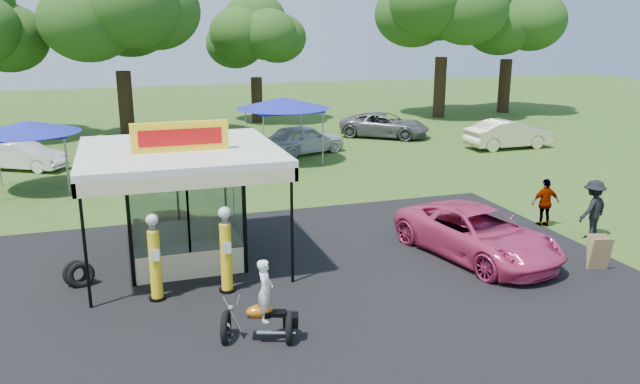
# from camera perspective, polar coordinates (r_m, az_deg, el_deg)

# --- Properties ---
(ground) EXTENTS (120.00, 120.00, 0.00)m
(ground) POSITION_cam_1_polar(r_m,az_deg,el_deg) (14.64, -2.01, -12.22)
(ground) COLOR #2B4C17
(ground) RESTS_ON ground
(asphalt_apron) EXTENTS (20.00, 14.00, 0.04)m
(asphalt_apron) POSITION_cam_1_polar(r_m,az_deg,el_deg) (16.38, -3.97, -9.08)
(asphalt_apron) COLOR black
(asphalt_apron) RESTS_ON ground
(gas_station_kiosk) EXTENTS (5.40, 5.40, 4.18)m
(gas_station_kiosk) POSITION_cam_1_polar(r_m,az_deg,el_deg) (18.26, -12.48, -0.95)
(gas_station_kiosk) COLOR white
(gas_station_kiosk) RESTS_ON ground
(gas_pump_left) EXTENTS (0.43, 0.43, 2.29)m
(gas_pump_left) POSITION_cam_1_polar(r_m,az_deg,el_deg) (16.01, -14.87, -5.97)
(gas_pump_left) COLOR black
(gas_pump_left) RESTS_ON ground
(gas_pump_right) EXTENTS (0.43, 0.43, 2.32)m
(gas_pump_right) POSITION_cam_1_polar(r_m,az_deg,el_deg) (16.12, -8.60, -5.44)
(gas_pump_right) COLOR black
(gas_pump_right) RESTS_ON ground
(motorcycle) EXTENTS (1.75, 1.23, 1.98)m
(motorcycle) POSITION_cam_1_polar(r_m,az_deg,el_deg) (13.75, -5.25, -10.60)
(motorcycle) COLOR black
(motorcycle) RESTS_ON ground
(spare_tires) EXTENTS (0.89, 0.64, 0.73)m
(spare_tires) POSITION_cam_1_polar(r_m,az_deg,el_deg) (17.73, -21.20, -7.02)
(spare_tires) COLOR black
(spare_tires) RESTS_ON ground
(a_frame_sign) EXTENTS (0.61, 0.64, 1.00)m
(a_frame_sign) POSITION_cam_1_polar(r_m,az_deg,el_deg) (19.23, 24.12, -5.12)
(a_frame_sign) COLOR #593819
(a_frame_sign) RESTS_ON ground
(kiosk_car) EXTENTS (2.82, 1.13, 0.96)m
(kiosk_car) POSITION_cam_1_polar(r_m,az_deg,el_deg) (20.74, -12.90, -2.80)
(kiosk_car) COLOR yellow
(kiosk_car) RESTS_ON ground
(pink_sedan) EXTENTS (3.59, 5.77, 1.49)m
(pink_sedan) POSITION_cam_1_polar(r_m,az_deg,el_deg) (19.02, 14.18, -3.69)
(pink_sedan) COLOR #D1386C
(pink_sedan) RESTS_ON ground
(spectator_east_a) EXTENTS (1.39, 1.06, 1.91)m
(spectator_east_a) POSITION_cam_1_polar(r_m,az_deg,el_deg) (21.98, 23.69, -1.42)
(spectator_east_a) COLOR black
(spectator_east_a) RESTS_ON ground
(spectator_east_b) EXTENTS (1.03, 0.55, 1.67)m
(spectator_east_b) POSITION_cam_1_polar(r_m,az_deg,el_deg) (22.57, 19.92, -0.94)
(spectator_east_b) COLOR gray
(spectator_east_b) RESTS_ON ground
(bg_car_a) EXTENTS (4.19, 3.25, 1.33)m
(bg_car_a) POSITION_cam_1_polar(r_m,az_deg,el_deg) (32.81, -25.42, 2.99)
(bg_car_a) COLOR white
(bg_car_a) RESTS_ON ground
(bg_car_b) EXTENTS (4.74, 3.14, 1.27)m
(bg_car_b) POSITION_cam_1_polar(r_m,az_deg,el_deg) (33.48, -12.98, 4.25)
(bg_car_b) COLOR #A70C11
(bg_car_b) RESTS_ON ground
(bg_car_c) EXTENTS (5.00, 3.28, 1.58)m
(bg_car_c) POSITION_cam_1_polar(r_m,az_deg,el_deg) (33.36, -1.57, 4.86)
(bg_car_c) COLOR silver
(bg_car_c) RESTS_ON ground
(bg_car_d) EXTENTS (5.75, 5.23, 1.49)m
(bg_car_d) POSITION_cam_1_polar(r_m,az_deg,el_deg) (38.56, 5.94, 6.10)
(bg_car_d) COLOR #575759
(bg_car_d) RESTS_ON ground
(bg_car_e) EXTENTS (4.84, 1.72, 1.59)m
(bg_car_e) POSITION_cam_1_polar(r_m,az_deg,el_deg) (36.41, 16.84, 5.09)
(bg_car_e) COLOR beige
(bg_car_e) RESTS_ON ground
(tent_west) EXTENTS (4.16, 4.16, 2.91)m
(tent_west) POSITION_cam_1_polar(r_m,az_deg,el_deg) (28.21, -25.18, 5.34)
(tent_west) COLOR gray
(tent_west) RESTS_ON ground
(tent_east) EXTENTS (4.62, 4.62, 3.23)m
(tent_east) POSITION_cam_1_polar(r_m,az_deg,el_deg) (31.13, -3.41, 8.07)
(tent_east) COLOR gray
(tent_east) RESTS_ON ground
(oak_far_c) EXTENTS (9.67, 9.67, 11.40)m
(oak_far_c) POSITION_cam_1_polar(r_m,az_deg,el_deg) (39.28, -17.94, 15.15)
(oak_far_c) COLOR black
(oak_far_c) RESTS_ON ground
(oak_far_d) EXTENTS (7.28, 7.28, 8.67)m
(oak_far_d) POSITION_cam_1_polar(r_m,az_deg,el_deg) (44.30, -5.93, 13.48)
(oak_far_d) COLOR black
(oak_far_d) RESTS_ON ground
(oak_far_e) EXTENTS (10.24, 10.24, 12.19)m
(oak_far_e) POSITION_cam_1_polar(r_m,az_deg,el_deg) (47.39, 11.24, 16.11)
(oak_far_e) COLOR black
(oak_far_e) RESTS_ON ground
(oak_far_f) EXTENTS (9.25, 9.25, 11.14)m
(oak_far_f) POSITION_cam_1_polar(r_m,az_deg,el_deg) (51.28, 16.95, 14.96)
(oak_far_f) COLOR black
(oak_far_f) RESTS_ON ground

